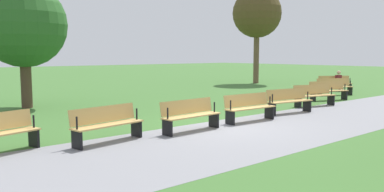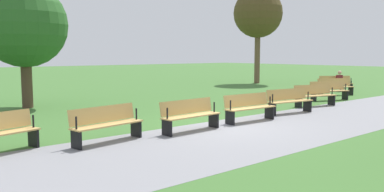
{
  "view_description": "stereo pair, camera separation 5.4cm",
  "coord_description": "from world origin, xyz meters",
  "px_view_note": "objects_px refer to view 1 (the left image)",
  "views": [
    {
      "loc": [
        8.25,
        8.26,
        2.18
      ],
      "look_at": [
        0.0,
        -1.49,
        0.8
      ],
      "focal_mm": 36.63,
      "sensor_mm": 36.0,
      "label": 1
    },
    {
      "loc": [
        8.21,
        8.3,
        2.18
      ],
      "look_at": [
        0.0,
        -1.49,
        0.8
      ],
      "focal_mm": 36.63,
      "sensor_mm": 36.0,
      "label": 2
    }
  ],
  "objects_px": {
    "bench_1": "(334,86)",
    "person_seated": "(339,80)",
    "bench_2": "(328,90)",
    "bench_7": "(107,123)",
    "bench_6": "(190,114)",
    "tree_0": "(24,25)",
    "bench_3": "(314,95)",
    "bench_4": "(289,100)",
    "bench_0": "(335,83)",
    "tree_1": "(257,14)",
    "bench_5": "(249,107)"
  },
  "relations": [
    {
      "from": "bench_7",
      "to": "person_seated",
      "type": "bearing_deg",
      "value": -177.9
    },
    {
      "from": "bench_1",
      "to": "person_seated",
      "type": "relative_size",
      "value": 1.6
    },
    {
      "from": "tree_1",
      "to": "bench_2",
      "type": "bearing_deg",
      "value": 58.58
    },
    {
      "from": "bench_4",
      "to": "tree_1",
      "type": "relative_size",
      "value": 0.28
    },
    {
      "from": "bench_0",
      "to": "bench_1",
      "type": "bearing_deg",
      "value": 61.64
    },
    {
      "from": "bench_3",
      "to": "bench_7",
      "type": "height_order",
      "value": "same"
    },
    {
      "from": "bench_7",
      "to": "tree_1",
      "type": "bearing_deg",
      "value": -158.37
    },
    {
      "from": "bench_7",
      "to": "person_seated",
      "type": "distance_m",
      "value": 17.05
    },
    {
      "from": "bench_2",
      "to": "tree_0",
      "type": "relative_size",
      "value": 0.39
    },
    {
      "from": "tree_1",
      "to": "bench_5",
      "type": "bearing_deg",
      "value": 39.8
    },
    {
      "from": "bench_1",
      "to": "person_seated",
      "type": "distance_m",
      "value": 2.46
    },
    {
      "from": "bench_6",
      "to": "bench_0",
      "type": "bearing_deg",
      "value": -168.31
    },
    {
      "from": "bench_3",
      "to": "bench_6",
      "type": "bearing_deg",
      "value": 20.56
    },
    {
      "from": "person_seated",
      "to": "tree_1",
      "type": "height_order",
      "value": "tree_1"
    },
    {
      "from": "bench_7",
      "to": "person_seated",
      "type": "height_order",
      "value": "person_seated"
    },
    {
      "from": "bench_2",
      "to": "tree_0",
      "type": "xyz_separation_m",
      "value": [
        11.71,
        -6.45,
        2.82
      ]
    },
    {
      "from": "bench_6",
      "to": "tree_0",
      "type": "distance_m",
      "value": 8.66
    },
    {
      "from": "bench_7",
      "to": "tree_0",
      "type": "distance_m",
      "value": 8.22
    },
    {
      "from": "bench_3",
      "to": "bench_5",
      "type": "distance_m",
      "value": 4.96
    },
    {
      "from": "bench_0",
      "to": "bench_1",
      "type": "relative_size",
      "value": 0.97
    },
    {
      "from": "bench_0",
      "to": "bench_6",
      "type": "height_order",
      "value": "same"
    },
    {
      "from": "bench_5",
      "to": "tree_1",
      "type": "height_order",
      "value": "tree_1"
    },
    {
      "from": "bench_7",
      "to": "bench_0",
      "type": "bearing_deg",
      "value": -177.12
    },
    {
      "from": "bench_5",
      "to": "bench_7",
      "type": "xyz_separation_m",
      "value": [
        4.95,
        -0.25,
        0.0
      ]
    },
    {
      "from": "bench_2",
      "to": "bench_3",
      "type": "distance_m",
      "value": 2.48
    },
    {
      "from": "person_seated",
      "to": "tree_0",
      "type": "height_order",
      "value": "tree_0"
    },
    {
      "from": "bench_4",
      "to": "person_seated",
      "type": "xyz_separation_m",
      "value": [
        -9.31,
        -3.23,
        0.16
      ]
    },
    {
      "from": "person_seated",
      "to": "tree_0",
      "type": "distance_m",
      "value": 17.04
    },
    {
      "from": "tree_0",
      "to": "tree_1",
      "type": "bearing_deg",
      "value": -170.79
    },
    {
      "from": "bench_2",
      "to": "bench_7",
      "type": "distance_m",
      "value": 12.28
    },
    {
      "from": "bench_0",
      "to": "bench_2",
      "type": "relative_size",
      "value": 0.96
    },
    {
      "from": "bench_6",
      "to": "tree_0",
      "type": "xyz_separation_m",
      "value": [
        1.96,
        -7.95,
        2.82
      ]
    },
    {
      "from": "bench_2",
      "to": "bench_6",
      "type": "relative_size",
      "value": 1.01
    },
    {
      "from": "bench_5",
      "to": "tree_0",
      "type": "relative_size",
      "value": 0.38
    },
    {
      "from": "bench_0",
      "to": "tree_0",
      "type": "distance_m",
      "value": 16.93
    },
    {
      "from": "bench_0",
      "to": "bench_7",
      "type": "xyz_separation_m",
      "value": [
        16.66,
        3.45,
        0.0
      ]
    },
    {
      "from": "bench_2",
      "to": "bench_7",
      "type": "bearing_deg",
      "value": 26.45
    },
    {
      "from": "bench_1",
      "to": "bench_4",
      "type": "xyz_separation_m",
      "value": [
        7.07,
        2.24,
        0.0
      ]
    },
    {
      "from": "bench_3",
      "to": "bench_4",
      "type": "xyz_separation_m",
      "value": [
        2.43,
        0.5,
        0.0
      ]
    },
    {
      "from": "bench_0",
      "to": "person_seated",
      "type": "distance_m",
      "value": 0.28
    },
    {
      "from": "bench_3",
      "to": "bench_2",
      "type": "bearing_deg",
      "value": -147.73
    },
    {
      "from": "bench_0",
      "to": "bench_2",
      "type": "xyz_separation_m",
      "value": [
        4.44,
        2.2,
        0.0
      ]
    },
    {
      "from": "bench_1",
      "to": "tree_1",
      "type": "relative_size",
      "value": 0.28
    },
    {
      "from": "bench_6",
      "to": "tree_1",
      "type": "bearing_deg",
      "value": -148.0
    },
    {
      "from": "bench_3",
      "to": "bench_1",
      "type": "bearing_deg",
      "value": -144.8
    },
    {
      "from": "bench_2",
      "to": "bench_7",
      "type": "height_order",
      "value": "same"
    },
    {
      "from": "bench_3",
      "to": "bench_0",
      "type": "bearing_deg",
      "value": -141.87
    },
    {
      "from": "bench_7",
      "to": "tree_1",
      "type": "distance_m",
      "value": 21.25
    },
    {
      "from": "person_seated",
      "to": "bench_3",
      "type": "bearing_deg",
      "value": 53.97
    },
    {
      "from": "bench_1",
      "to": "bench_6",
      "type": "bearing_deg",
      "value": 38.18
    }
  ]
}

